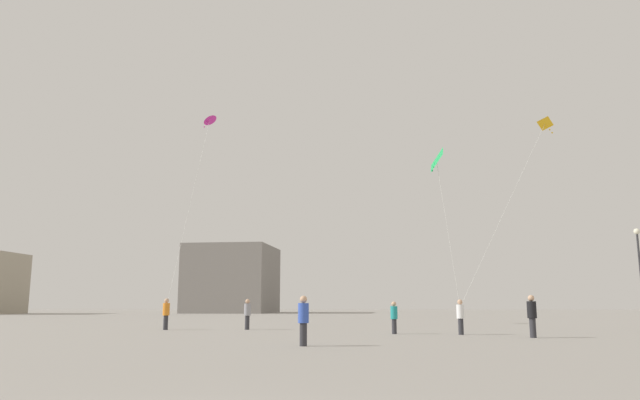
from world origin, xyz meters
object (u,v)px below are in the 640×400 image
person_in_black (532,314)px  building_centre_hall (233,279)px  kite_emerald_delta (436,161)px  lamppost_east (640,263)px  person_in_white (460,315)px  person_in_blue (303,318)px  kite_magenta_diamond (209,122)px  person_in_teal (394,316)px  kite_amber_delta (542,129)px  person_in_orange (166,313)px  person_in_grey (247,313)px

person_in_black → building_centre_hall: bearing=127.7°
kite_emerald_delta → lamppost_east: bearing=25.8°
person_in_white → person_in_black: (2.74, -2.42, 0.10)m
person_in_blue → kite_magenta_diamond: (-9.30, 21.33, 14.22)m
person_in_white → building_centre_hall: (-25.58, 66.45, 4.45)m
person_in_white → person_in_teal: bearing=163.5°
kite_emerald_delta → kite_magenta_diamond: size_ratio=0.56×
kite_amber_delta → building_centre_hall: 66.88m
person_in_orange → building_centre_hall: (-9.53, 62.11, 4.40)m
kite_amber_delta → kite_emerald_delta: (-8.08, -7.99, -3.98)m
person_in_black → kite_amber_delta: bearing=83.2°
person_in_white → lamppost_east: 13.90m
person_in_white → person_in_blue: bearing=-136.9°
person_in_white → person_in_orange: bearing=157.9°
person_in_blue → lamppost_east: size_ratio=0.30×
person_in_blue → kite_magenta_diamond: bearing=22.1°
person_in_black → person_in_grey: bearing=168.2°
building_centre_hall → person_in_blue: bearing=-76.0°
person_in_white → person_in_grey: bearing=150.0°
person_in_white → building_centre_hall: 71.35m
person_in_blue → person_in_black: bearing=-60.3°
kite_amber_delta → kite_magenta_diamond: kite_magenta_diamond is taller
person_in_blue → person_in_orange: 15.57m
person_in_grey → person_in_orange: (-4.65, -0.50, 0.02)m
person_in_blue → person_in_grey: (-4.50, 13.11, -0.01)m
person_in_orange → lamppost_east: 28.09m
person_in_grey → person_in_black: bearing=60.2°
person_in_teal → person_in_blue: person_in_blue is taller
person_in_grey → person_in_white: (11.41, -4.85, -0.03)m
person_in_blue → kite_amber_delta: 25.03m
person_in_teal → kite_emerald_delta: 8.29m
kite_magenta_diamond → kite_emerald_delta: bearing=-38.9°
person_in_black → kite_magenta_diamond: bearing=156.1°
person_in_black → lamppost_east: size_ratio=0.31×
person_in_black → person_in_orange: bearing=175.6°
lamppost_east → person_in_blue: bearing=-141.2°
person_in_blue → kite_amber_delta: bearing=-41.4°
person_in_grey → kite_amber_delta: 22.43m
person_in_grey → building_centre_hall: bearing=-169.7°
person_in_black → lamppost_east: 13.20m
lamppost_east → kite_magenta_diamond: bearing=167.3°
kite_magenta_diamond → lamppost_east: (27.99, -6.31, -11.30)m
person_in_teal → person_in_orange: bearing=-171.1°
person_in_blue → lamppost_east: lamppost_east is taller
person_in_orange → kite_magenta_diamond: (-0.15, 8.73, 14.21)m
person_in_white → kite_emerald_delta: (-0.83, 0.67, 7.89)m
person_in_grey → kite_magenta_diamond: bearing=-152.4°
kite_amber_delta → person_in_orange: bearing=-169.5°
person_in_grey → kite_emerald_delta: bearing=65.8°
building_centre_hall → person_in_white: bearing=-68.9°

